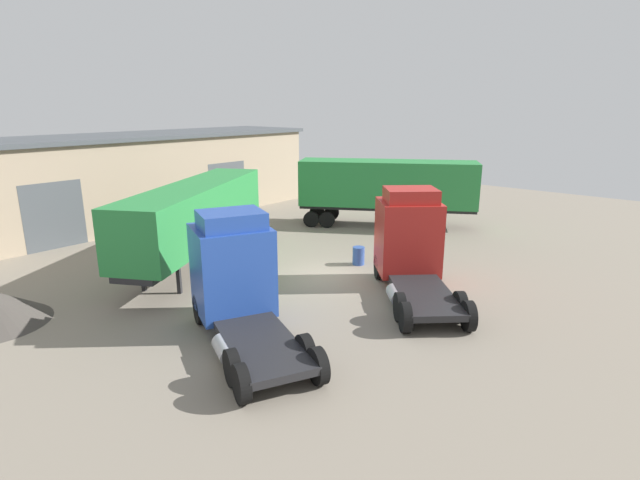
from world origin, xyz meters
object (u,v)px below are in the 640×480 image
object	(u,v)px
oil_drum	(359,256)
tractor_unit_blue	(236,277)
container_trailer_green	(386,185)
container_trailer_grey	(196,214)
tractor_unit_red	(410,242)

from	to	relation	value
oil_drum	tractor_unit_blue	bearing A→B (deg)	-172.77
container_trailer_green	oil_drum	bearing A→B (deg)	-96.89
container_trailer_grey	oil_drum	world-z (taller)	container_trailer_grey
container_trailer_grey	oil_drum	bearing A→B (deg)	100.13
tractor_unit_red	oil_drum	xyz separation A→B (m)	(1.12, 3.43, -1.54)
tractor_unit_red	tractor_unit_blue	bearing A→B (deg)	119.53
tractor_unit_blue	oil_drum	size ratio (longest dim) A/B	7.91
tractor_unit_blue	oil_drum	bearing A→B (deg)	-57.42
container_trailer_green	container_trailer_grey	bearing A→B (deg)	-132.60
tractor_unit_blue	container_trailer_green	world-z (taller)	tractor_unit_blue
container_trailer_grey	oil_drum	distance (m)	8.06
tractor_unit_red	container_trailer_grey	bearing A→B (deg)	69.16
container_trailer_green	oil_drum	world-z (taller)	container_trailer_green
oil_drum	tractor_unit_red	bearing A→B (deg)	-108.11
container_trailer_grey	container_trailer_green	bearing A→B (deg)	138.68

